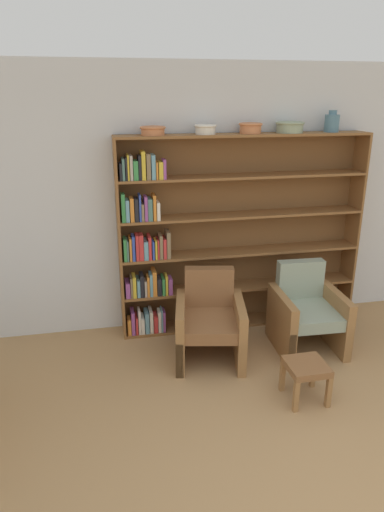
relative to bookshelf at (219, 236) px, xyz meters
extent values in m
cube|color=silver|center=(0.27, 0.17, 0.36)|extent=(12.00, 0.06, 2.75)
cube|color=brown|center=(-1.04, -0.02, 0.02)|extent=(0.02, 0.30, 2.07)
cube|color=brown|center=(1.53, -0.02, 0.02)|extent=(0.02, 0.30, 2.07)
cube|color=brown|center=(0.25, -0.02, 1.04)|extent=(2.55, 0.30, 0.03)
cube|color=brown|center=(0.25, -0.02, -1.01)|extent=(2.55, 0.30, 0.03)
cube|color=brown|center=(0.25, 0.12, 0.02)|extent=(2.55, 0.01, 2.07)
cube|color=orange|center=(-0.99, -0.09, -0.90)|extent=(0.04, 0.13, 0.18)
cube|color=#994C99|center=(-0.95, -0.06, -0.87)|extent=(0.04, 0.18, 0.26)
cube|color=red|center=(-0.91, -0.06, -0.90)|extent=(0.02, 0.18, 0.19)
cube|color=white|center=(-0.88, -0.09, -0.86)|extent=(0.02, 0.13, 0.27)
cube|color=white|center=(-0.85, -0.06, -0.90)|extent=(0.04, 0.18, 0.18)
cube|color=#669EB2|center=(-0.80, -0.06, -0.88)|extent=(0.04, 0.18, 0.23)
cube|color=white|center=(-0.75, -0.06, -0.87)|extent=(0.03, 0.19, 0.24)
cube|color=red|center=(-0.71, -0.07, -0.90)|extent=(0.04, 0.17, 0.19)
cube|color=white|center=(-0.67, -0.09, -0.87)|extent=(0.03, 0.13, 0.24)
cube|color=#669EB2|center=(-0.64, -0.08, -0.86)|extent=(0.02, 0.13, 0.26)
cube|color=#994C99|center=(-0.62, -0.08, -0.88)|extent=(0.03, 0.15, 0.23)
cube|color=brown|center=(0.25, -0.02, -0.58)|extent=(2.55, 0.30, 0.03)
cube|color=#994C99|center=(-0.98, -0.06, -0.48)|extent=(0.04, 0.19, 0.16)
cube|color=#7F6B4C|center=(-0.95, -0.07, -0.46)|extent=(0.02, 0.17, 0.21)
cube|color=gold|center=(-0.92, -0.07, -0.45)|extent=(0.03, 0.17, 0.23)
cube|color=#669EB2|center=(-0.87, -0.05, -0.47)|extent=(0.03, 0.20, 0.18)
cube|color=black|center=(-0.84, -0.07, -0.45)|extent=(0.04, 0.17, 0.23)
cube|color=#B2A899|center=(-0.80, -0.09, -0.48)|extent=(0.02, 0.13, 0.17)
cube|color=orange|center=(-0.77, -0.08, -0.46)|extent=(0.02, 0.14, 0.22)
cube|color=#669EB2|center=(-0.74, -0.08, -0.44)|extent=(0.03, 0.15, 0.24)
cube|color=orange|center=(-0.71, -0.06, -0.43)|extent=(0.04, 0.19, 0.26)
cube|color=black|center=(-0.66, -0.07, -0.47)|extent=(0.04, 0.15, 0.19)
cube|color=#388C47|center=(-0.62, -0.06, -0.47)|extent=(0.03, 0.18, 0.18)
cube|color=gold|center=(-0.58, -0.08, -0.46)|extent=(0.02, 0.13, 0.21)
cube|color=#994C99|center=(-0.54, -0.09, -0.48)|extent=(0.04, 0.13, 0.18)
cube|color=brown|center=(0.25, -0.02, -0.17)|extent=(2.55, 0.30, 0.02)
cube|color=#388C47|center=(-0.99, -0.07, -0.05)|extent=(0.03, 0.16, 0.23)
cube|color=#4C756B|center=(-0.97, -0.06, -0.06)|extent=(0.02, 0.17, 0.21)
cube|color=orange|center=(-0.94, -0.06, -0.04)|extent=(0.02, 0.18, 0.23)
cube|color=#334CB2|center=(-0.91, -0.07, -0.03)|extent=(0.03, 0.15, 0.25)
cube|color=red|center=(-0.87, -0.08, -0.03)|extent=(0.03, 0.15, 0.26)
cube|color=red|center=(-0.83, -0.08, -0.03)|extent=(0.04, 0.14, 0.26)
cube|color=#669EB2|center=(-0.78, -0.05, -0.07)|extent=(0.04, 0.20, 0.19)
cube|color=red|center=(-0.74, -0.06, -0.04)|extent=(0.03, 0.19, 0.23)
cube|color=#334CB2|center=(-0.71, -0.09, -0.07)|extent=(0.02, 0.13, 0.19)
cube|color=gold|center=(-0.68, -0.08, -0.06)|extent=(0.02, 0.14, 0.20)
cube|color=red|center=(-0.66, -0.06, -0.06)|extent=(0.02, 0.17, 0.20)
cube|color=#7F6B4C|center=(-0.63, -0.06, -0.04)|extent=(0.03, 0.18, 0.24)
cube|color=red|center=(-0.59, -0.06, -0.06)|extent=(0.03, 0.18, 0.21)
cube|color=#7F6B4C|center=(-0.55, -0.06, -0.02)|extent=(0.04, 0.19, 0.28)
cube|color=brown|center=(0.25, -0.02, 0.23)|extent=(2.55, 0.30, 0.02)
cube|color=#388C47|center=(-0.99, -0.09, 0.38)|extent=(0.04, 0.13, 0.28)
cube|color=#669EB2|center=(-0.95, -0.08, 0.35)|extent=(0.03, 0.15, 0.22)
cube|color=orange|center=(-0.91, -0.08, 0.36)|extent=(0.04, 0.15, 0.23)
cube|color=black|center=(-0.86, -0.08, 0.36)|extent=(0.04, 0.15, 0.23)
cube|color=#334CB2|center=(-0.83, -0.08, 0.37)|extent=(0.02, 0.15, 0.26)
cube|color=#7F6B4C|center=(-0.80, -0.09, 0.33)|extent=(0.02, 0.13, 0.17)
cube|color=#994C99|center=(-0.77, -0.08, 0.36)|extent=(0.03, 0.14, 0.24)
cube|color=#4C756B|center=(-0.73, -0.07, 0.35)|extent=(0.04, 0.17, 0.22)
cube|color=orange|center=(-0.69, -0.06, 0.37)|extent=(0.03, 0.18, 0.25)
cube|color=white|center=(-0.65, -0.07, 0.33)|extent=(0.03, 0.17, 0.18)
cube|color=brown|center=(0.25, -0.02, 0.63)|extent=(2.55, 0.30, 0.02)
cube|color=black|center=(-1.00, -0.07, 0.73)|extent=(0.02, 0.16, 0.16)
cube|color=#4C756B|center=(-0.97, -0.07, 0.75)|extent=(0.02, 0.17, 0.20)
cube|color=black|center=(-0.94, -0.05, 0.75)|extent=(0.02, 0.20, 0.21)
cube|color=gold|center=(-0.92, -0.08, 0.77)|extent=(0.02, 0.15, 0.24)
cube|color=#B2A899|center=(-0.89, -0.06, 0.76)|extent=(0.03, 0.19, 0.23)
cube|color=#388C47|center=(-0.85, -0.07, 0.74)|extent=(0.04, 0.16, 0.18)
cube|color=black|center=(-0.82, -0.07, 0.76)|extent=(0.03, 0.16, 0.23)
cube|color=gold|center=(-0.78, -0.06, 0.78)|extent=(0.04, 0.19, 0.27)
cube|color=#7F6B4C|center=(-0.73, -0.09, 0.77)|extent=(0.04, 0.12, 0.24)
cube|color=#669EB2|center=(-0.69, -0.06, 0.76)|extent=(0.04, 0.19, 0.23)
cube|color=orange|center=(-0.65, -0.06, 0.73)|extent=(0.02, 0.19, 0.16)
cube|color=gold|center=(-0.62, -0.09, 0.73)|extent=(0.04, 0.13, 0.17)
cube|color=#994C99|center=(-0.58, -0.08, 0.74)|extent=(0.03, 0.15, 0.19)
cylinder|color=#C67547|center=(-0.67, -0.02, 1.09)|extent=(0.22, 0.22, 0.08)
torus|color=#C67547|center=(-0.67, -0.02, 1.12)|extent=(0.25, 0.25, 0.02)
cylinder|color=silver|center=(-0.16, -0.02, 1.09)|extent=(0.19, 0.19, 0.08)
torus|color=silver|center=(-0.16, -0.02, 1.13)|extent=(0.22, 0.22, 0.02)
cylinder|color=#C67547|center=(0.29, -0.02, 1.10)|extent=(0.21, 0.21, 0.09)
torus|color=#C67547|center=(0.29, -0.02, 1.14)|extent=(0.24, 0.24, 0.02)
cylinder|color=gray|center=(0.71, -0.02, 1.10)|extent=(0.26, 0.26, 0.10)
torus|color=gray|center=(0.71, -0.02, 1.15)|extent=(0.29, 0.29, 0.02)
cylinder|color=slate|center=(1.16, -0.02, 1.14)|extent=(0.15, 0.15, 0.17)
cylinder|color=slate|center=(1.16, -0.02, 1.24)|extent=(0.08, 0.08, 0.04)
cube|color=olive|center=(-0.04, -1.05, -0.84)|extent=(0.08, 0.08, 0.35)
cube|color=olive|center=(-0.60, -0.94, -0.84)|extent=(0.08, 0.08, 0.35)
cube|color=olive|center=(0.08, -0.45, -0.84)|extent=(0.08, 0.08, 0.35)
cube|color=olive|center=(-0.48, -0.34, -0.84)|extent=(0.08, 0.08, 0.35)
cube|color=brown|center=(-0.26, -0.69, -0.64)|extent=(0.60, 0.72, 0.12)
cube|color=brown|center=(-0.20, -0.42, -0.39)|extent=(0.49, 0.21, 0.43)
cube|color=olive|center=(0.02, -0.75, -0.72)|extent=(0.21, 0.68, 0.59)
cube|color=olive|center=(-0.53, -0.64, -0.72)|extent=(0.21, 0.68, 0.59)
cube|color=olive|center=(1.02, -1.01, -0.84)|extent=(0.07, 0.07, 0.35)
cube|color=olive|center=(0.45, -0.98, -0.84)|extent=(0.07, 0.07, 0.35)
cube|color=olive|center=(1.05, -0.40, -0.84)|extent=(0.07, 0.07, 0.35)
cube|color=olive|center=(0.48, -0.37, -0.84)|extent=(0.07, 0.07, 0.35)
cube|color=gray|center=(0.75, -0.69, -0.64)|extent=(0.51, 0.66, 0.12)
cube|color=gray|center=(0.77, -0.41, -0.39)|extent=(0.49, 0.14, 0.43)
cube|color=olive|center=(1.03, -0.71, -0.72)|extent=(0.11, 0.68, 0.59)
cube|color=olive|center=(0.47, -0.68, -0.72)|extent=(0.11, 0.68, 0.59)
cube|color=olive|center=(0.23, -1.32, -0.88)|extent=(0.04, 0.04, 0.28)
cube|color=olive|center=(0.52, -1.32, -0.88)|extent=(0.04, 0.04, 0.28)
cube|color=olive|center=(0.23, -1.61, -0.88)|extent=(0.04, 0.04, 0.28)
cube|color=olive|center=(0.52, -1.61, -0.88)|extent=(0.04, 0.04, 0.28)
cube|color=brown|center=(0.38, -1.46, -0.71)|extent=(0.32, 0.32, 0.06)
camera|label=1|loc=(-1.21, -4.44, 1.42)|focal=32.00mm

